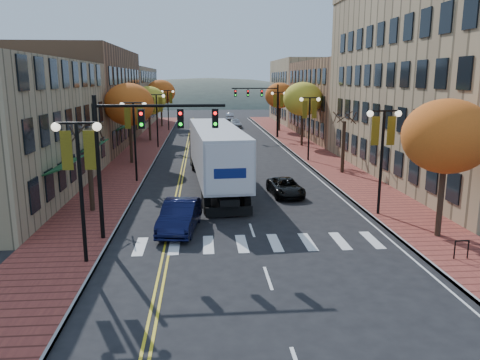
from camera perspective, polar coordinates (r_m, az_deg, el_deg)
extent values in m
plane|color=black|center=(20.76, 2.66, -9.61)|extent=(200.00, 200.00, 0.00)
cube|color=brown|center=(52.57, -11.73, 3.63)|extent=(4.00, 85.00, 0.15)
cube|color=brown|center=(53.43, 7.85, 3.91)|extent=(4.00, 85.00, 0.15)
cube|color=brown|center=(57.02, -19.65, 9.32)|extent=(12.00, 24.00, 11.00)
cube|color=#9E8966|center=(81.46, -15.13, 9.75)|extent=(12.00, 26.00, 9.50)
cube|color=#997F5B|center=(40.91, 26.73, 10.66)|extent=(15.00, 28.00, 15.00)
cube|color=brown|center=(64.68, 14.50, 9.46)|extent=(15.00, 24.00, 10.00)
cube|color=#9E8966|center=(85.75, 9.69, 10.60)|extent=(15.00, 20.00, 11.00)
cylinder|color=#382619|center=(28.41, -17.78, 0.55)|extent=(0.28, 0.28, 4.20)
cylinder|color=#382619|center=(43.89, -13.19, 5.23)|extent=(0.28, 0.28, 4.90)
ellipsoid|color=orange|center=(43.65, -13.37, 8.95)|extent=(4.48, 4.48, 3.81)
cylinder|color=#382619|center=(59.70, -10.97, 6.94)|extent=(0.28, 0.28, 4.55)
ellipsoid|color=yellow|center=(59.52, -11.07, 9.48)|extent=(4.16, 4.16, 3.54)
cylinder|color=#382619|center=(77.55, -9.56, 8.35)|extent=(0.28, 0.28, 5.04)
ellipsoid|color=orange|center=(77.41, -9.63, 10.53)|extent=(4.61, 4.61, 3.92)
cylinder|color=#382619|center=(24.62, 23.35, -1.21)|extent=(0.28, 0.28, 4.55)
ellipsoid|color=orange|center=(24.19, 23.88, 4.90)|extent=(4.16, 4.16, 3.54)
cylinder|color=#382619|center=(39.24, 12.47, 3.94)|extent=(0.28, 0.28, 4.20)
cylinder|color=#382619|center=(54.58, 7.59, 6.76)|extent=(0.28, 0.28, 4.90)
ellipsoid|color=yellow|center=(54.39, 7.67, 9.76)|extent=(4.48, 4.48, 3.81)
cylinder|color=#382619|center=(70.25, 4.83, 7.97)|extent=(0.28, 0.28, 4.76)
ellipsoid|color=orange|center=(70.10, 4.87, 10.24)|extent=(4.35, 4.35, 3.70)
cylinder|color=black|center=(20.31, -18.76, -1.87)|extent=(0.16, 0.16, 6.00)
cylinder|color=black|center=(19.82, -19.35, 6.57)|extent=(1.60, 0.10, 0.10)
sphere|color=#FFF2CC|center=(20.05, -21.55, 6.03)|extent=(0.36, 0.36, 0.36)
sphere|color=#FFF2CC|center=(19.65, -17.06, 6.24)|extent=(0.36, 0.36, 0.36)
cube|color=#AF9C17|center=(20.07, -20.38, 3.38)|extent=(0.45, 0.03, 1.60)
cube|color=#AF9C17|center=(19.84, -17.87, 3.47)|extent=(0.45, 0.03, 1.60)
cylinder|color=black|center=(35.77, -12.68, 4.36)|extent=(0.16, 0.16, 6.00)
cylinder|color=black|center=(35.50, -12.90, 9.16)|extent=(1.60, 0.10, 0.10)
sphere|color=#FFF2CC|center=(35.63, -14.18, 8.87)|extent=(0.36, 0.36, 0.36)
sphere|color=#FFF2CC|center=(35.41, -11.60, 8.97)|extent=(0.36, 0.36, 0.36)
cube|color=#AF9C17|center=(35.64, -13.54, 7.37)|extent=(0.45, 0.03, 1.60)
cube|color=#AF9C17|center=(35.51, -12.10, 7.42)|extent=(0.45, 0.03, 1.60)
cylinder|color=black|center=(53.55, -10.07, 7.01)|extent=(0.16, 0.16, 6.00)
cylinder|color=black|center=(53.37, -10.19, 10.22)|extent=(1.60, 0.10, 0.10)
sphere|color=#FFF2CC|center=(53.45, -11.05, 10.02)|extent=(0.36, 0.36, 0.36)
sphere|color=#FFF2CC|center=(53.31, -9.31, 10.08)|extent=(0.36, 0.36, 0.36)
cube|color=#AF9C17|center=(53.46, -10.63, 9.02)|extent=(0.45, 0.03, 1.60)
cube|color=#AF9C17|center=(53.38, -9.66, 9.05)|extent=(0.45, 0.03, 1.60)
cylinder|color=black|center=(71.44, -8.75, 8.33)|extent=(0.16, 0.16, 6.00)
cylinder|color=black|center=(71.30, -8.83, 10.73)|extent=(1.60, 0.10, 0.10)
sphere|color=#FFF2CC|center=(71.37, -9.48, 10.59)|extent=(0.36, 0.36, 0.36)
sphere|color=#FFF2CC|center=(71.26, -8.17, 10.63)|extent=(0.36, 0.36, 0.36)
cube|color=#AF9C17|center=(71.37, -9.17, 9.84)|extent=(0.45, 0.03, 1.60)
cube|color=#AF9C17|center=(71.31, -8.43, 9.86)|extent=(0.45, 0.03, 1.60)
cylinder|color=black|center=(27.44, 16.82, 1.81)|extent=(0.16, 0.16, 6.00)
cylinder|color=black|center=(27.08, 17.21, 8.06)|extent=(1.60, 0.10, 0.10)
sphere|color=#FFF2CC|center=(26.81, 15.59, 7.79)|extent=(0.36, 0.36, 0.36)
sphere|color=#FFF2CC|center=(27.40, 18.76, 7.68)|extent=(0.36, 0.36, 0.36)
cube|color=#AF9C17|center=(27.01, 16.17, 5.77)|extent=(0.45, 0.03, 1.60)
cube|color=#AF9C17|center=(27.35, 17.95, 5.73)|extent=(0.45, 0.03, 1.60)
cylinder|color=black|center=(44.51, 8.41, 6.03)|extent=(0.16, 0.16, 6.00)
cylinder|color=black|center=(44.29, 8.53, 9.89)|extent=(1.60, 0.10, 0.10)
sphere|color=#FFF2CC|center=(44.12, 7.50, 9.72)|extent=(0.36, 0.36, 0.36)
sphere|color=#FFF2CC|center=(44.48, 9.54, 9.67)|extent=(0.36, 0.36, 0.36)
cube|color=#AF9C17|center=(44.25, 7.91, 8.48)|extent=(0.45, 0.03, 1.60)
cube|color=#AF9C17|center=(44.45, 9.06, 8.46)|extent=(0.45, 0.03, 1.60)
cylinder|color=black|center=(62.10, 4.67, 7.85)|extent=(0.16, 0.16, 6.00)
cylinder|color=black|center=(61.95, 4.72, 10.62)|extent=(1.60, 0.10, 0.10)
sphere|color=#FFF2CC|center=(61.83, 3.97, 10.49)|extent=(0.36, 0.36, 0.36)
sphere|color=#FFF2CC|center=(62.08, 5.46, 10.47)|extent=(0.36, 0.36, 0.36)
cube|color=#AF9C17|center=(61.92, 4.28, 9.61)|extent=(0.45, 0.03, 1.60)
cube|color=#AF9C17|center=(62.06, 5.12, 9.60)|extent=(0.45, 0.03, 1.60)
cylinder|color=black|center=(23.03, -16.84, 1.15)|extent=(0.20, 0.20, 7.00)
cylinder|color=black|center=(22.22, -9.65, 8.92)|extent=(6.00, 0.14, 0.14)
cube|color=black|center=(22.36, -11.91, 7.30)|extent=(0.30, 0.25, 0.90)
sphere|color=#FF0C0C|center=(22.20, -11.99, 7.92)|extent=(0.16, 0.16, 0.16)
cube|color=black|center=(22.20, -7.26, 7.44)|extent=(0.30, 0.25, 0.90)
sphere|color=#FF0C0C|center=(22.05, -7.30, 8.05)|extent=(0.16, 0.16, 0.16)
cube|color=black|center=(22.19, -3.05, 7.51)|extent=(0.30, 0.25, 0.90)
sphere|color=#FF0C0C|center=(22.03, -3.04, 8.13)|extent=(0.16, 0.16, 0.16)
cylinder|color=black|center=(62.05, 4.59, 8.31)|extent=(0.20, 0.20, 7.00)
cylinder|color=black|center=(61.51, 1.82, 11.11)|extent=(6.00, 0.14, 0.14)
cube|color=black|center=(61.63, 2.66, 10.55)|extent=(0.30, 0.25, 0.90)
sphere|color=#FF0C0C|center=(61.49, 2.68, 10.78)|extent=(0.16, 0.16, 0.16)
cube|color=black|center=(61.43, 0.97, 10.55)|extent=(0.30, 0.25, 0.90)
sphere|color=#FF0C0C|center=(61.28, 0.98, 10.78)|extent=(0.16, 0.16, 0.16)
cube|color=black|center=(61.29, -0.56, 10.55)|extent=(0.30, 0.25, 0.90)
sphere|color=#FF0C0C|center=(61.15, -0.55, 10.78)|extent=(0.16, 0.16, 0.16)
cube|color=black|center=(32.93, -2.87, 0.36)|extent=(2.13, 14.54, 0.39)
cube|color=silver|center=(32.59, -2.91, 3.72)|extent=(3.91, 14.66, 3.12)
cube|color=black|center=(41.53, -4.15, 4.08)|extent=(3.02, 3.53, 2.79)
cylinder|color=black|center=(27.31, -4.06, -3.00)|extent=(0.47, 1.14, 1.12)
cylinder|color=black|center=(27.58, 0.80, -2.81)|extent=(0.47, 1.14, 1.12)
cylinder|color=black|center=(28.60, -4.28, -2.30)|extent=(0.47, 1.14, 1.12)
cylinder|color=black|center=(28.86, 0.36, -2.13)|extent=(0.47, 1.14, 1.12)
cylinder|color=black|center=(40.34, -5.63, 1.96)|extent=(0.47, 1.14, 1.12)
cylinder|color=black|center=(40.53, -2.32, 2.06)|extent=(0.47, 1.14, 1.12)
cylinder|color=black|center=(42.76, -5.81, 2.54)|extent=(0.47, 1.14, 1.12)
cylinder|color=black|center=(42.93, -2.69, 2.63)|extent=(0.47, 1.14, 1.12)
imported|color=black|center=(24.42, -7.34, -4.36)|extent=(2.31, 4.96, 1.57)
imported|color=black|center=(31.61, 5.57, -0.86)|extent=(2.24, 4.34, 1.17)
imported|color=silver|center=(71.28, -4.51, 6.60)|extent=(1.98, 4.47, 1.50)
imported|color=#94959B|center=(75.63, -0.58, 6.91)|extent=(1.95, 4.66, 1.34)
imported|color=#B4B3BB|center=(89.71, -1.23, 7.77)|extent=(1.72, 4.34, 1.41)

